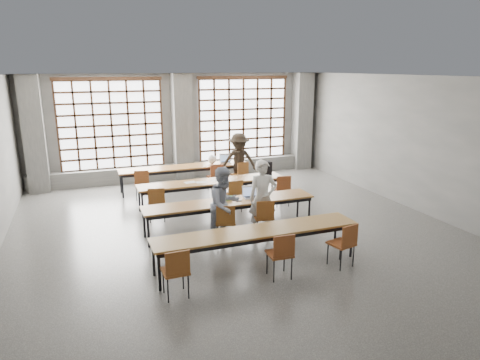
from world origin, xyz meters
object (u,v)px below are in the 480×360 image
at_px(student_male, 263,198).
at_px(red_pouch, 175,268).
at_px(student_back, 239,161).
at_px(laptop_front, 251,194).
at_px(chair_back_right, 241,172).
at_px(chair_back_mid, 216,175).
at_px(chair_mid_left, 157,201).
at_px(desk_row_b, 212,183).
at_px(chair_mid_right, 282,187).
at_px(phone, 239,201).
at_px(laptop_back, 225,160).
at_px(chair_front_left, 225,219).
at_px(desk_row_c, 230,204).
at_px(chair_mid_centre, 234,192).
at_px(desk_row_a, 185,168).
at_px(desk_row_d, 257,233).
at_px(mouse, 268,196).
at_px(chair_near_mid, 281,251).
at_px(green_box, 227,198).
at_px(chair_near_right, 345,241).
at_px(chair_front_right, 264,214).
at_px(chair_back_left, 142,181).
at_px(plastic_bag, 212,159).
at_px(student_female, 224,204).
at_px(backpack, 266,168).

distance_m(student_male, red_pouch, 3.12).
distance_m(student_back, laptop_front, 3.32).
distance_m(chair_back_right, laptop_front, 3.22).
relative_size(chair_back_mid, chair_mid_left, 1.00).
bearing_deg(student_male, desk_row_b, 112.80).
relative_size(chair_mid_right, phone, 6.77).
distance_m(student_back, laptop_back, 0.66).
bearing_deg(chair_front_left, red_pouch, -129.36).
bearing_deg(chair_mid_right, desk_row_c, -147.76).
distance_m(chair_front_left, laptop_back, 4.80).
bearing_deg(desk_row_b, chair_mid_centre, -57.54).
distance_m(desk_row_a, student_back, 1.69).
height_order(desk_row_b, red_pouch, desk_row_b).
distance_m(desk_row_c, chair_front_left, 0.72).
height_order(desk_row_d, mouse, mouse).
bearing_deg(chair_near_mid, desk_row_b, 89.16).
height_order(desk_row_a, green_box, green_box).
relative_size(desk_row_a, chair_front_left, 4.55).
height_order(chair_near_right, laptop_back, laptop_back).
relative_size(chair_back_right, chair_mid_centre, 1.00).
relative_size(chair_back_mid, chair_mid_right, 1.00).
xyz_separation_m(chair_back_mid, chair_front_right, (-0.08, -3.81, 0.00)).
relative_size(laptop_back, green_box, 1.67).
height_order(student_back, mouse, student_back).
distance_m(desk_row_a, chair_mid_left, 2.91).
xyz_separation_m(desk_row_d, chair_front_right, (0.70, 1.27, -0.13)).
bearing_deg(student_male, desk_row_c, 152.03).
height_order(chair_back_left, student_back, student_back).
height_order(chair_back_left, plastic_bag, plastic_bag).
xyz_separation_m(chair_front_left, student_male, (0.92, 0.13, 0.33)).
xyz_separation_m(chair_back_mid, student_back, (0.80, 0.13, 0.33)).
bearing_deg(mouse, red_pouch, -138.73).
height_order(desk_row_c, student_back, student_back).
relative_size(desk_row_a, chair_near_mid, 4.55).
relative_size(chair_mid_right, green_box, 3.52).
bearing_deg(desk_row_c, chair_near_mid, -88.18).
xyz_separation_m(desk_row_a, chair_mid_left, (-1.33, -2.59, -0.13)).
relative_size(chair_back_left, chair_back_right, 1.00).
relative_size(student_female, laptop_front, 4.31).
relative_size(green_box, plastic_bag, 0.87).
height_order(chair_front_right, student_back, student_back).
bearing_deg(chair_near_right, chair_near_mid, -179.92).
relative_size(desk_row_c, student_male, 2.30).
bearing_deg(chair_front_left, desk_row_b, 79.32).
distance_m(chair_mid_right, phone, 2.21).
xyz_separation_m(chair_mid_centre, red_pouch, (-2.36, -3.67, -0.04)).
relative_size(chair_mid_centre, chair_near_right, 1.00).
bearing_deg(backpack, student_male, -104.51).
height_order(chair_back_right, chair_front_left, same).
bearing_deg(desk_row_b, plastic_bag, 72.99).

